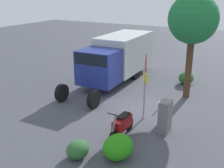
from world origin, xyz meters
TOP-DOWN VIEW (x-y plane):
  - ground_plane at (0.00, 0.00)m, footprint 60.00×60.00m
  - box_truck_near at (-3.27, -2.77)m, footprint 8.24×2.32m
  - motorcycle at (3.00, 0.67)m, footprint 1.81×0.55m
  - stop_sign at (1.11, 0.81)m, footprint 0.71×0.33m
  - street_tree at (-2.38, 1.81)m, footprint 2.46×2.46m
  - utility_cabinet at (1.84, 2.00)m, footprint 0.63×0.41m
  - bike_rack_hoop at (-0.10, 1.08)m, footprint 0.85×0.06m
  - shrub_near_sign at (4.98, -0.02)m, footprint 0.88×0.72m
  - shrub_mid_verge at (4.33, 1.19)m, footprint 1.20×0.99m
  - shrub_by_tree at (-4.56, 1.24)m, footprint 1.07×0.87m

SIDE VIEW (x-z plane):
  - ground_plane at x=0.00m, z-range 0.00..0.00m
  - bike_rack_hoop at x=-0.10m, z-range -0.43..0.43m
  - shrub_near_sign at x=4.98m, z-range 0.00..0.60m
  - shrub_by_tree at x=-4.56m, z-range 0.00..0.73m
  - shrub_mid_verge at x=4.33m, z-range 0.00..0.82m
  - motorcycle at x=3.00m, z-range -0.08..1.12m
  - utility_cabinet at x=1.84m, z-range 0.00..1.32m
  - box_truck_near at x=-3.27m, z-range 0.18..2.91m
  - stop_sign at x=1.11m, z-range 0.48..3.39m
  - street_tree at x=-2.38m, z-range 1.37..6.69m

